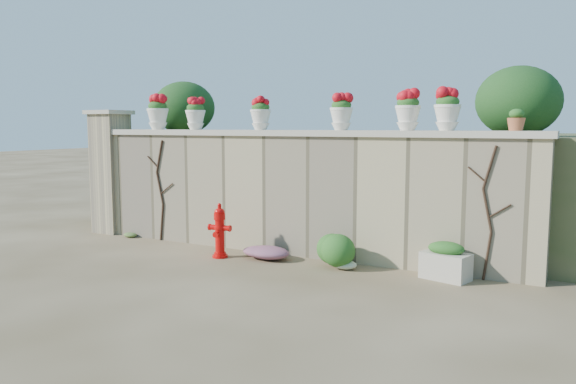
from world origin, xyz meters
The scene contains 21 objects.
ground centered at (0.00, 0.00, 0.00)m, with size 80.00×80.00×0.00m, color brown.
stone_wall centered at (0.00, 1.80, 1.00)m, with size 8.00×0.40×2.00m, color tan.
wall_cap centered at (0.00, 1.80, 2.05)m, with size 8.10×0.52×0.10m, color #B8B09C.
gate_pillar centered at (-4.15, 1.80, 1.26)m, with size 0.72×0.72×2.48m.
raised_fill centered at (0.00, 5.00, 1.00)m, with size 9.00×6.00×2.00m, color #384C23.
back_shrub_left centered at (-3.20, 3.00, 2.55)m, with size 1.30×1.30×1.10m, color #143814.
back_shrub_right centered at (3.40, 3.00, 2.55)m, with size 1.30×1.30×1.10m, color #143814.
vine_left centered at (-2.67, 1.58, 0.99)m, with size 0.60×0.04×1.91m.
vine_right centered at (3.23, 1.58, 0.99)m, with size 0.60×0.04×1.91m.
fire_hydrant centered at (-0.88, 0.95, 0.45)m, with size 0.39×0.28×0.90m.
planter_box centered at (2.72, 1.37, 0.25)m, with size 0.73×0.53×0.54m.
green_shrub centered at (1.04, 1.24, 0.32)m, with size 0.68×0.61×0.64m, color #1E5119.
magenta_clump centered at (-0.06, 1.24, 0.13)m, with size 0.99×0.66×0.26m, color #B3238E.
white_flowers centered at (1.32, 1.15, 0.08)m, with size 0.47×0.38×0.17m, color white.
urn_pot_0 centered at (-2.88, 1.80, 2.42)m, with size 0.41×0.41×0.64m.
urn_pot_1 centered at (-1.99, 1.80, 2.38)m, with size 0.37×0.37×0.57m.
urn_pot_2 centered at (-0.59, 1.80, 2.38)m, with size 0.36×0.36×0.56m.
urn_pot_3 centered at (0.91, 1.80, 2.38)m, with size 0.37×0.37×0.57m.
urn_pot_4 centered at (1.99, 1.80, 2.40)m, with size 0.38×0.38×0.60m.
urn_pot_5 centered at (2.57, 1.80, 2.40)m, with size 0.39×0.39×0.60m.
terracotta_pot centered at (3.51, 1.80, 2.23)m, with size 0.24×0.24×0.29m.
Camera 1 is at (4.42, -6.54, 2.17)m, focal length 35.00 mm.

